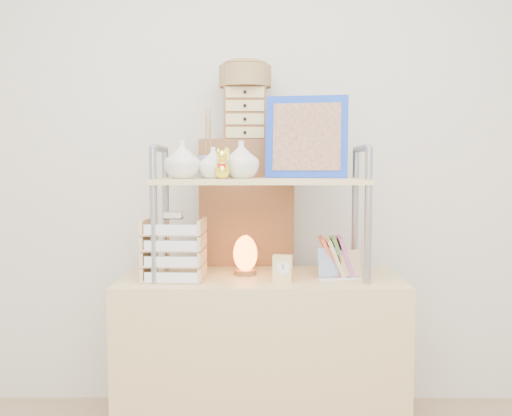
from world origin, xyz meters
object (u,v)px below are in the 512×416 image
at_px(letter_tray, 174,253).
at_px(cabinet, 246,277).
at_px(desk, 261,361).
at_px(salt_lamp, 245,255).

bearing_deg(letter_tray, cabinet, 56.49).
relative_size(cabinet, letter_tray, 4.74).
height_order(desk, letter_tray, letter_tray).
bearing_deg(desk, cabinet, 101.09).
xyz_separation_m(cabinet, letter_tray, (-0.29, -0.44, 0.19)).
relative_size(desk, letter_tray, 4.21).
bearing_deg(letter_tray, salt_lamp, 20.29).
height_order(cabinet, salt_lamp, cabinet).
xyz_separation_m(desk, salt_lamp, (-0.07, 0.04, 0.46)).
bearing_deg(letter_tray, desk, 10.58).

